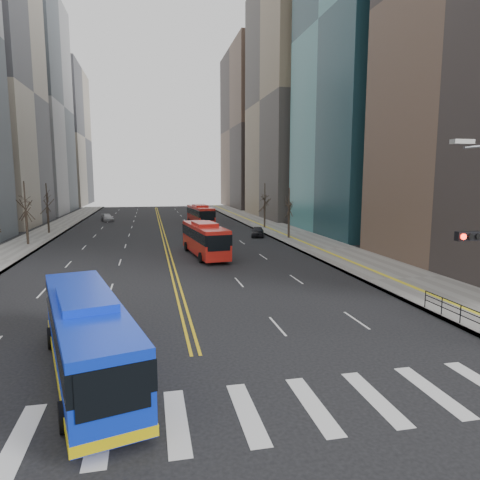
% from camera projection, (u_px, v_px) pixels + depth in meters
% --- Properties ---
extents(ground, '(220.00, 220.00, 0.00)m').
position_uv_depth(ground, '(212.00, 417.00, 14.21)').
color(ground, black).
extents(sidewalk_right, '(7.00, 130.00, 0.15)m').
position_uv_depth(sidewalk_right, '(287.00, 233.00, 61.37)').
color(sidewalk_right, gray).
rests_on(sidewalk_right, ground).
extents(sidewalk_left, '(5.00, 130.00, 0.15)m').
position_uv_depth(sidewalk_left, '(33.00, 240.00, 54.36)').
color(sidewalk_left, gray).
rests_on(sidewalk_left, ground).
extents(crosswalk, '(26.70, 4.00, 0.01)m').
position_uv_depth(crosswalk, '(212.00, 417.00, 14.21)').
color(crosswalk, silver).
rests_on(crosswalk, ground).
extents(centerline, '(0.55, 100.00, 0.01)m').
position_uv_depth(centerline, '(162.00, 229.00, 67.45)').
color(centerline, gold).
rests_on(centerline, ground).
extents(office_towers, '(83.00, 134.00, 58.00)m').
position_uv_depth(office_towers, '(157.00, 89.00, 77.13)').
color(office_towers, gray).
rests_on(office_towers, ground).
extents(pedestrian_railing, '(0.06, 6.06, 1.02)m').
position_uv_depth(pedestrian_railing, '(461.00, 311.00, 22.85)').
color(pedestrian_railing, black).
rests_on(pedestrian_railing, sidewalk_right).
extents(street_trees, '(35.20, 47.20, 7.60)m').
position_uv_depth(street_trees, '(98.00, 207.00, 45.48)').
color(street_trees, '#2D241B').
rests_on(street_trees, ground).
extents(blue_bus, '(5.29, 11.85, 3.39)m').
position_uv_depth(blue_bus, '(87.00, 333.00, 16.92)').
color(blue_bus, '#0E30D4').
rests_on(blue_bus, ground).
extents(red_bus_near, '(3.69, 11.08, 3.46)m').
position_uv_depth(red_bus_near, '(205.00, 237.00, 43.42)').
color(red_bus_near, red).
rests_on(red_bus_near, ground).
extents(red_bus_far, '(3.50, 11.31, 3.53)m').
position_uv_depth(red_bus_far, '(200.00, 214.00, 71.15)').
color(red_bus_far, red).
rests_on(red_bus_far, ground).
extents(car_dark_mid, '(2.65, 4.31, 1.37)m').
position_uv_depth(car_dark_mid, '(258.00, 232.00, 58.07)').
color(car_dark_mid, black).
rests_on(car_dark_mid, ground).
extents(car_silver, '(2.86, 4.76, 1.29)m').
position_uv_depth(car_silver, '(107.00, 218.00, 79.03)').
color(car_silver, '#9E9EA3').
rests_on(car_silver, ground).
extents(car_dark_far, '(3.05, 4.30, 1.09)m').
position_uv_depth(car_dark_far, '(194.00, 215.00, 87.03)').
color(car_dark_far, black).
rests_on(car_dark_far, ground).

